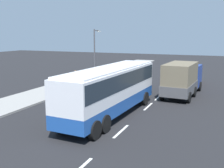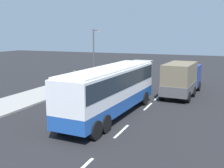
{
  "view_description": "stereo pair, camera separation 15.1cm",
  "coord_description": "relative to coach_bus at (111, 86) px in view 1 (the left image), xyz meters",
  "views": [
    {
      "loc": [
        -17.71,
        -7.65,
        5.79
      ],
      "look_at": [
        0.39,
        -0.09,
        2.17
      ],
      "focal_mm": 43.84,
      "sensor_mm": 36.0,
      "label": 1
    },
    {
      "loc": [
        -17.77,
        -7.52,
        5.79
      ],
      "look_at": [
        0.39,
        -0.09,
        2.17
      ],
      "focal_mm": 43.84,
      "sensor_mm": 36.0,
      "label": 2
    }
  ],
  "objects": [
    {
      "name": "pedestrian_near_curb",
      "position": [
        9.23,
        8.27,
        -1.1
      ],
      "size": [
        0.32,
        0.32,
        1.59
      ],
      "rotation": [
        0.0,
        0.0,
        0.24
      ],
      "color": "#38334C",
      "rests_on": "sidewalk_curb"
    },
    {
      "name": "cargo_truck",
      "position": [
        8.65,
        -3.65,
        -0.46
      ],
      "size": [
        7.47,
        3.01,
        3.17
      ],
      "rotation": [
        0.0,
        0.0,
        -0.07
      ],
      "color": "navy",
      "rests_on": "ground_plane"
    },
    {
      "name": "ground_plane",
      "position": [
        0.41,
        0.34,
        -2.16
      ],
      "size": [
        120.0,
        120.0,
        0.0
      ],
      "primitive_type": "plane",
      "color": "black"
    },
    {
      "name": "lane_centreline",
      "position": [
        2.14,
        -1.77,
        -2.15
      ],
      "size": [
        33.55,
        0.16,
        0.01
      ],
      "color": "white",
      "rests_on": "ground_plane"
    },
    {
      "name": "sidewalk_curb",
      "position": [
        0.41,
        8.9,
        -2.08
      ],
      "size": [
        80.0,
        4.0,
        0.15
      ],
      "primitive_type": "cube",
      "color": "gray",
      "rests_on": "ground_plane"
    },
    {
      "name": "car_red_compact",
      "position": [
        15.31,
        -3.47,
        -1.37
      ],
      "size": [
        4.12,
        2.01,
        1.49
      ],
      "rotation": [
        0.0,
        0.0,
        -0.0
      ],
      "color": "#B21919",
      "rests_on": "ground_plane"
    },
    {
      "name": "street_lamp",
      "position": [
        12.49,
        7.36,
        1.56
      ],
      "size": [
        1.62,
        0.24,
        6.17
      ],
      "color": "#47474C",
      "rests_on": "sidewalk_curb"
    },
    {
      "name": "coach_bus",
      "position": [
        0.0,
        0.0,
        0.0
      ],
      "size": [
        11.28,
        3.16,
        3.48
      ],
      "rotation": [
        0.0,
        0.0,
        -0.06
      ],
      "color": "#1E4C9E",
      "rests_on": "ground_plane"
    }
  ]
}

